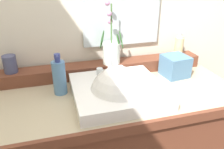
# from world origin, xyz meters

# --- Properties ---
(back_ledge) EXTENTS (1.21, 0.11, 0.07)m
(back_ledge) POSITION_xyz_m (0.00, 0.21, 0.91)
(back_ledge) COLOR brown
(back_ledge) RESTS_ON vanity_cabinet
(sink_basin) EXTENTS (0.42, 0.39, 0.29)m
(sink_basin) POSITION_xyz_m (0.03, -0.06, 0.90)
(sink_basin) COLOR white
(sink_basin) RESTS_ON vanity_cabinet
(potted_plant) EXTENTS (0.13, 0.10, 0.34)m
(potted_plant) POSITION_xyz_m (0.07, 0.19, 1.02)
(potted_plant) COLOR silver
(potted_plant) RESTS_ON back_ledge
(soap_dispenser) EXTENTS (0.05, 0.05, 0.15)m
(soap_dispenser) POSITION_xyz_m (0.49, 0.20, 1.01)
(soap_dispenser) COLOR #DCC488
(soap_dispenser) RESTS_ON back_ledge
(tumbler_cup) EXTENTS (0.07, 0.07, 0.09)m
(tumbler_cup) POSITION_xyz_m (-0.46, 0.21, 0.99)
(tumbler_cup) COLOR #434665
(tumbler_cup) RESTS_ON back_ledge
(lotion_bottle) EXTENTS (0.06, 0.07, 0.20)m
(lotion_bottle) POSITION_xyz_m (-0.23, 0.05, 0.96)
(lotion_bottle) COLOR #527FAC
(lotion_bottle) RESTS_ON vanity_cabinet
(tissue_box) EXTENTS (0.14, 0.14, 0.12)m
(tissue_box) POSITION_xyz_m (0.40, 0.08, 0.94)
(tissue_box) COLOR teal
(tissue_box) RESTS_ON vanity_cabinet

